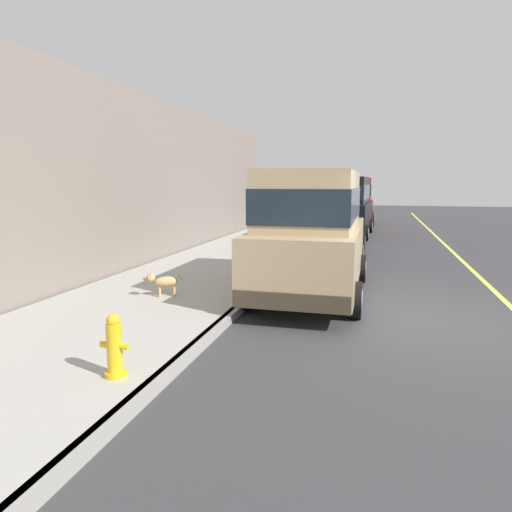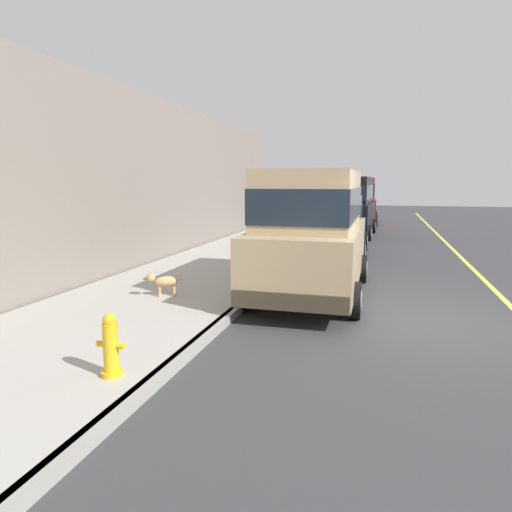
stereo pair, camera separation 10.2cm
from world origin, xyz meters
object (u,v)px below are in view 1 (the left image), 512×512
(car_tan_van, at_px, (312,227))
(car_red_van, at_px, (355,199))
(dog_tan, at_px, (163,281))
(fire_hydrant, at_px, (114,348))
(car_black_van, at_px, (346,203))
(car_blue_hatchback, at_px, (334,224))

(car_tan_van, relative_size, car_red_van, 0.99)
(car_tan_van, xyz_separation_m, dog_tan, (-2.64, -1.42, -0.97))
(fire_hydrant, bearing_deg, car_tan_van, 72.98)
(dog_tan, xyz_separation_m, fire_hydrant, (1.14, -3.49, 0.05))
(car_black_van, bearing_deg, dog_tan, -101.87)
(car_blue_hatchback, xyz_separation_m, car_red_van, (0.08, 11.19, 0.42))
(car_black_van, distance_m, dog_tan, 12.63)
(car_blue_hatchback, bearing_deg, fire_hydrant, -97.90)
(car_black_van, height_order, car_red_van, same)
(car_tan_van, xyz_separation_m, car_black_van, (-0.05, 10.90, 0.00))
(fire_hydrant, bearing_deg, car_red_van, 85.98)
(car_black_van, relative_size, fire_hydrant, 6.85)
(car_black_van, relative_size, car_red_van, 1.01)
(car_tan_van, height_order, car_black_van, same)
(car_black_van, height_order, dog_tan, car_black_van)
(car_tan_van, height_order, car_red_van, same)
(car_red_van, height_order, dog_tan, car_red_van)
(car_red_van, xyz_separation_m, fire_hydrant, (-1.51, -21.53, -0.92))
(car_blue_hatchback, xyz_separation_m, fire_hydrant, (-1.43, -10.34, -0.50))
(car_black_van, height_order, fire_hydrant, car_black_van)
(car_red_van, bearing_deg, fire_hydrant, -94.02)
(car_black_van, bearing_deg, car_blue_hatchback, -90.19)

